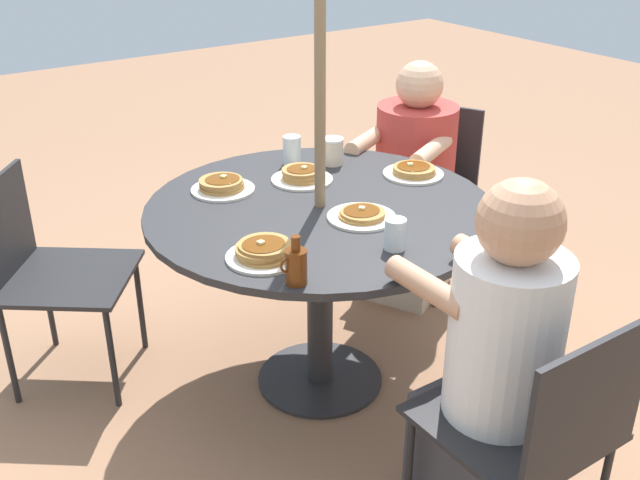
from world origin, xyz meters
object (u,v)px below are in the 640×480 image
diner_south (411,193)px  pancake_plate_d (362,215)px  pancake_plate_b (222,186)px  pancake_plate_c (414,171)px  patio_chair_north (46,265)px  drinking_glass_a (292,150)px  coffee_cup (333,151)px  pancake_plate_a (264,252)px  patio_chair_south (425,181)px  syrup_bottle (296,265)px  patio_chair_east (537,425)px  patio_table (320,235)px  diner_east (493,379)px  pancake_plate_e (302,176)px  drinking_glass_b (395,234)px

diner_south → pancake_plate_d: bearing=101.3°
pancake_plate_b → pancake_plate_c: bearing=157.6°
patio_chair_north → drinking_glass_a: bearing=114.6°
pancake_plate_c → coffee_cup: (0.19, -0.29, 0.04)m
patio_chair_north → drinking_glass_a: drinking_glass_a is taller
diner_south → pancake_plate_c: (0.31, 0.35, 0.28)m
pancake_plate_a → coffee_cup: coffee_cup is taller
patio_chair_south → syrup_bottle: 1.62m
pancake_plate_c → syrup_bottle: 0.97m
pancake_plate_a → coffee_cup: size_ratio=2.19×
patio_chair_east → drinking_glass_a: drinking_glass_a is taller
patio_table → pancake_plate_a: size_ratio=5.26×
patio_chair_north → patio_chair_south: bearing=121.9°
patio_chair_east → diner_south: 1.64m
diner_south → pancake_plate_a: size_ratio=4.63×
patio_table → drinking_glass_a: size_ratio=10.60×
patio_chair_south → pancake_plate_c: size_ratio=3.53×
diner_east → syrup_bottle: size_ratio=7.65×
drinking_glass_a → diner_east: bearing=83.3°
patio_table → patio_chair_east: patio_chair_east is taller
diner_south → pancake_plate_e: diner_south is taller
pancake_plate_e → coffee_cup: bearing=-157.5°
coffee_cup → drinking_glass_b: 0.79m
patio_chair_east → pancake_plate_b: (0.21, -1.37, 0.29)m
patio_chair_north → drinking_glass_a: 1.06m
patio_table → drinking_glass_b: drinking_glass_b is taller
patio_chair_south → syrup_bottle: syrup_bottle is taller
patio_table → pancake_plate_e: pancake_plate_e is taller
patio_table → coffee_cup: size_ratio=11.52×
pancake_plate_a → pancake_plate_c: 0.89m
drinking_glass_a → coffee_cup: bearing=146.5°
pancake_plate_a → pancake_plate_e: (-0.45, -0.47, -0.00)m
patio_chair_south → drinking_glass_a: (0.79, 0.05, 0.33)m
diner_east → drinking_glass_b: bearing=89.8°
patio_table → syrup_bottle: bearing=48.4°
patio_table → patio_chair_north: patio_chair_north is taller
diner_east → pancake_plate_a: size_ratio=4.85×
patio_chair_north → patio_chair_south: (-1.77, 0.17, 0.00)m
diner_south → drinking_glass_a: size_ratio=9.33×
patio_table → diner_south: diner_south is taller
pancake_plate_d → pancake_plate_e: (-0.02, -0.41, 0.01)m
diner_east → pancake_plate_c: 1.06m
drinking_glass_a → drinking_glass_b: (0.15, 0.83, -0.01)m
diner_east → patio_chair_north: bearing=119.0°
pancake_plate_e → syrup_bottle: bearing=55.4°
diner_east → pancake_plate_e: bearing=86.1°
patio_chair_north → coffee_cup: coffee_cup is taller
drinking_glass_b → diner_south: bearing=-134.3°
patio_table → syrup_bottle: syrup_bottle is taller
patio_table → patio_chair_south: size_ratio=1.49×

